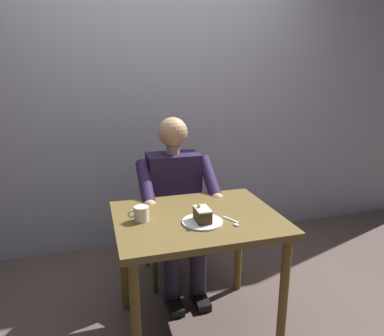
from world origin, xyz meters
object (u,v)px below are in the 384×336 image
chair (171,213)px  dining_table (197,232)px  coffee_cup (141,213)px  dessert_spoon (234,222)px  cake_slice (202,215)px  seated_person (176,203)px

chair → dining_table: bearing=90.0°
dining_table → chair: size_ratio=1.03×
chair → coffee_cup: bearing=64.5°
chair → dessert_spoon: bearing=101.0°
cake_slice → chair: bearing=-90.2°
seated_person → coffee_cup: size_ratio=10.63×
dining_table → seated_person: 0.49m
dessert_spoon → chair: bearing=-79.0°
seated_person → cake_slice: bearing=89.7°
cake_slice → coffee_cup: size_ratio=1.04×
dining_table → seated_person: (0.00, -0.49, -0.00)m
coffee_cup → seated_person: bearing=-123.1°
dining_table → cake_slice: (0.00, 0.09, 0.15)m
cake_slice → coffee_cup: bearing=-21.0°
seated_person → cake_slice: 0.61m
cake_slice → coffee_cup: (0.30, -0.12, -0.00)m
coffee_cup → chair: bearing=-115.5°
chair → seated_person: bearing=90.0°
chair → dessert_spoon: size_ratio=6.28×
cake_slice → dessert_spoon: (-0.16, 0.05, -0.04)m
chair → seated_person: 0.23m
chair → cake_slice: bearing=89.8°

